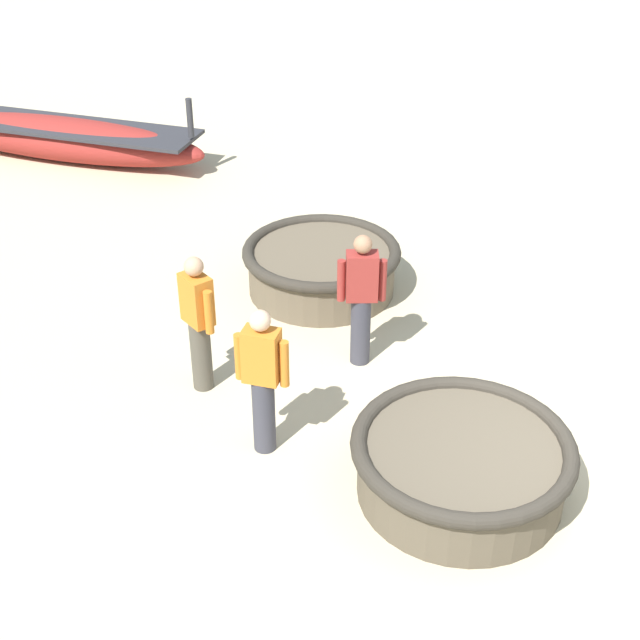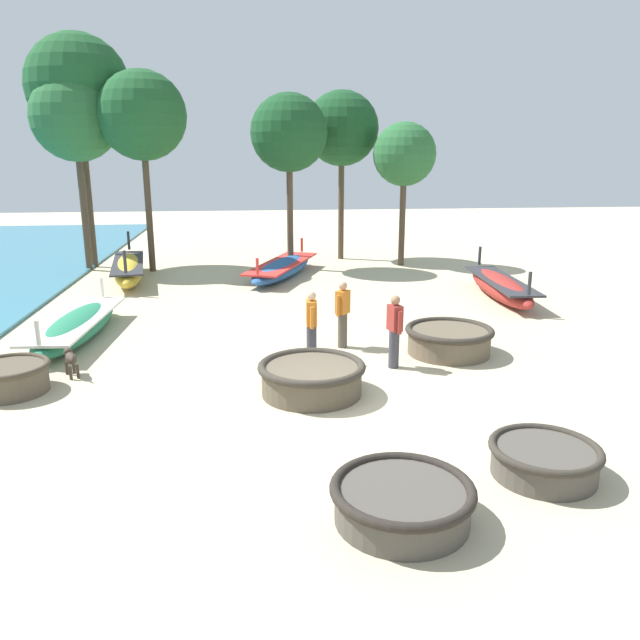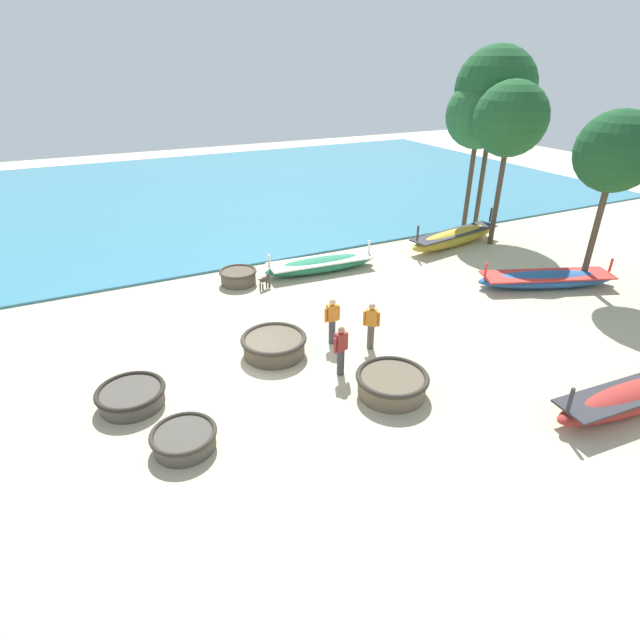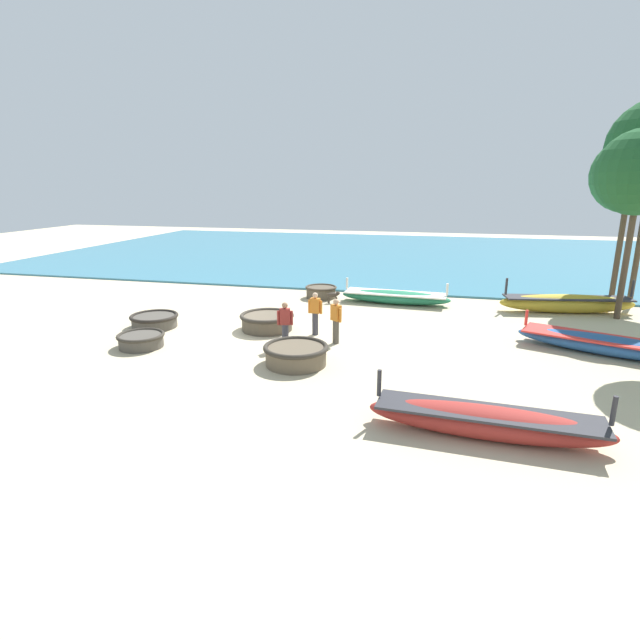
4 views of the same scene
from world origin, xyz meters
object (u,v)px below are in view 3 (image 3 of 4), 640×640
coracle_front_right (392,383)px  long_boat_green_hull (546,279)px  long_boat_red_hull (321,264)px  dog (265,279)px  fisherman_hauling (341,349)px  fisherman_crouching (371,325)px  coracle_nearest (238,276)px  coracle_beside_post (131,396)px  tree_leftmost (616,152)px  coracle_center (274,344)px  long_boat_blue_hull (454,237)px  fisherman_by_coracle (332,320)px  tree_center (511,120)px  long_boat_white_hull (634,397)px  tree_rightmost (479,115)px  tree_left_mid (495,89)px  coracle_weathered (184,439)px

coracle_front_right → long_boat_green_hull: (-3.30, 9.51, -0.02)m
long_boat_red_hull → dog: 2.83m
long_boat_red_hull → fisherman_hauling: fisherman_hauling is taller
fisherman_crouching → long_boat_green_hull: bearing=96.3°
coracle_nearest → coracle_beside_post: coracle_nearest is taller
long_boat_red_hull → tree_leftmost: bearing=56.9°
coracle_beside_post → long_boat_green_hull: 15.95m
coracle_center → coracle_front_right: bearing=32.4°
coracle_nearest → long_boat_red_hull: (0.31, 3.58, 0.00)m
long_boat_blue_hull → tree_leftmost: (5.89, 1.71, 4.70)m
coracle_center → dog: bearing=162.4°
coracle_beside_post → fisherman_by_coracle: 6.27m
dog → tree_center: bearing=90.5°
long_boat_white_hull → tree_rightmost: tree_rightmost is taller
coracle_beside_post → tree_left_mid: (-8.02, 18.84, 6.52)m
fisherman_by_coracle → tree_left_mid: 15.84m
coracle_front_right → fisherman_crouching: 2.49m
tree_rightmost → tree_leftmost: 7.85m
coracle_beside_post → long_boat_red_hull: bearing=125.3°
fisherman_by_coracle → fisherman_crouching: 1.24m
long_boat_green_hull → fisherman_by_coracle: 9.72m
coracle_nearest → coracle_beside_post: (6.40, -5.02, -0.03)m
coracle_front_right → coracle_center: (-3.33, -2.11, -0.00)m
coracle_weathered → tree_leftmost: (-2.51, 16.66, 4.86)m
coracle_weathered → coracle_front_right: bearing=86.2°
fisherman_by_coracle → long_boat_blue_hull: bearing=120.4°
coracle_beside_post → tree_rightmost: tree_rightmost is taller
fisherman_hauling → tree_leftmost: tree_leftmost is taller
long_boat_white_hull → dog: bearing=-152.8°
long_boat_white_hull → long_boat_red_hull: bearing=-165.5°
fisherman_crouching → tree_center: bearing=119.3°
long_boat_blue_hull → tree_rightmost: size_ratio=0.78×
coracle_front_right → long_boat_white_hull: (3.33, 5.28, 0.03)m
long_boat_blue_hull → fisherman_hauling: bearing=-54.4°
coracle_front_right → coracle_weathered: (-0.37, -5.54, -0.08)m
dog → tree_rightmost: tree_rightmost is taller
coracle_weathered → long_boat_red_hull: size_ratio=0.31×
fisherman_crouching → coracle_weathered: bearing=-72.7°
coracle_center → fisherman_hauling: 2.34m
coracle_center → fisherman_crouching: bearing=70.7°
fisherman_crouching → dog: 5.95m
tree_leftmost → tree_center: bearing=178.9°
coracle_center → coracle_beside_post: bearing=-80.7°
long_boat_green_hull → fisherman_crouching: fisherman_crouching is taller
long_boat_white_hull → fisherman_hauling: fisherman_hauling is taller
fisherman_hauling → tree_left_mid: bearing=124.8°
coracle_beside_post → dog: size_ratio=2.86×
long_boat_white_hull → long_boat_red_hull: (-12.04, -3.11, -0.06)m
coracle_weathered → fisherman_by_coracle: 6.05m
coracle_center → dog: (-4.78, 1.52, 0.03)m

